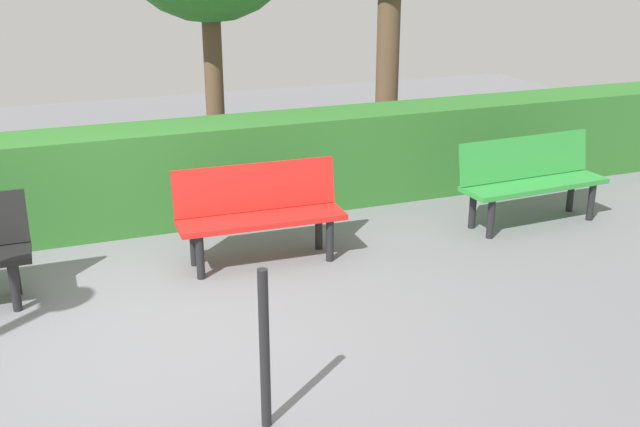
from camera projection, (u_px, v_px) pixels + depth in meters
ground_plane at (157, 326)px, 5.56m from camera, size 18.03×18.03×0.00m
bench_green at (531, 176)px, 7.50m from camera, size 1.56×0.53×0.86m
bench_red at (259, 209)px, 6.57m from camera, size 1.47×0.50×0.86m
hedge_row at (234, 168)px, 7.74m from camera, size 14.03×0.71×0.98m
railing_post_mid at (265, 350)px, 4.24m from camera, size 0.06×0.06×1.00m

